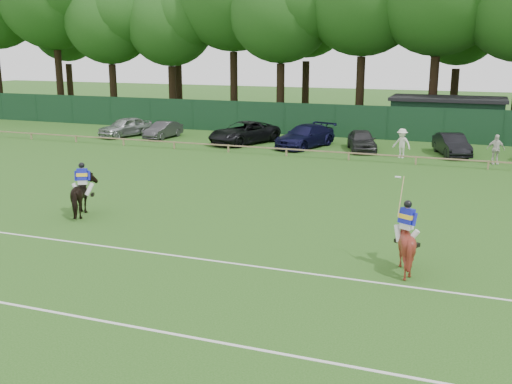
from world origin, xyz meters
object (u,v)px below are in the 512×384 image
at_px(estate_black, 452,145).
at_px(horse_chestnut, 405,244).
at_px(spectator_left, 402,143).
at_px(horse_dark, 84,196).
at_px(sedan_navy, 305,136).
at_px(sedan_grey, 163,130).
at_px(suv_black, 244,133).
at_px(hatch_grey, 362,140).
at_px(sedan_silver, 125,127).
at_px(spectator_mid, 496,149).
at_px(utility_shed, 447,117).

bearing_deg(estate_black, horse_chestnut, -110.03).
xyz_separation_m(estate_black, spectator_left, (-2.89, -2.00, 0.23)).
distance_m(horse_dark, sedan_navy, 19.99).
distance_m(sedan_grey, suv_black, 6.68).
relative_size(horse_dark, spectator_left, 1.08).
bearing_deg(suv_black, estate_black, 24.46).
bearing_deg(spectator_left, sedan_grey, -166.52).
xyz_separation_m(horse_dark, estate_black, (13.52, 19.83, -0.15)).
relative_size(horse_dark, hatch_grey, 0.48).
height_order(sedan_grey, estate_black, estate_black).
distance_m(horse_dark, suv_black, 19.66).
height_order(horse_dark, sedan_grey, horse_dark).
relative_size(sedan_silver, sedan_navy, 0.83).
xyz_separation_m(sedan_silver, sedan_grey, (3.14, 0.25, -0.13)).
height_order(sedan_navy, estate_black, sedan_navy).
xyz_separation_m(horse_dark, spectator_mid, (16.08, 17.72, 0.05)).
bearing_deg(sedan_navy, hatch_grey, 18.03).
relative_size(horse_dark, sedan_silver, 0.45).
bearing_deg(utility_shed, spectator_left, -101.66).
relative_size(suv_black, estate_black, 1.33).
relative_size(sedan_navy, spectator_left, 2.88).
bearing_deg(sedan_navy, estate_black, 19.67).
distance_m(horse_dark, utility_shed, 30.69).
relative_size(hatch_grey, estate_black, 0.98).
distance_m(sedan_navy, spectator_mid, 12.32).
distance_m(estate_black, utility_shed, 8.18).
relative_size(suv_black, sedan_navy, 1.06).
bearing_deg(suv_black, spectator_left, 14.56).
bearing_deg(sedan_silver, spectator_mid, 16.49).
xyz_separation_m(sedan_grey, sedan_navy, (11.22, -0.30, 0.15)).
bearing_deg(spectator_mid, horse_dark, -146.33).
height_order(sedan_grey, hatch_grey, hatch_grey).
xyz_separation_m(sedan_silver, utility_shed, (23.17, 8.27, 0.79)).
distance_m(horse_dark, hatch_grey, 21.09).
distance_m(horse_dark, sedan_silver, 22.26).
height_order(suv_black, hatch_grey, suv_black).
height_order(hatch_grey, spectator_left, spectator_left).
bearing_deg(sedan_silver, suv_black, 20.61).
bearing_deg(estate_black, suv_black, 161.70).
height_order(horse_dark, horse_chestnut, horse_chestnut).
bearing_deg(horse_dark, suv_black, -113.70).
distance_m(hatch_grey, spectator_mid, 8.47).
height_order(hatch_grey, utility_shed, utility_shed).
bearing_deg(spectator_mid, spectator_left, 164.77).
bearing_deg(utility_shed, sedan_silver, -160.35).
bearing_deg(hatch_grey, spectator_left, -50.01).
bearing_deg(hatch_grey, sedan_silver, 161.72).
bearing_deg(horse_chestnut, horse_dark, 20.74).
xyz_separation_m(horse_chestnut, hatch_grey, (-5.33, 21.33, -0.16)).
height_order(horse_dark, utility_shed, utility_shed).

